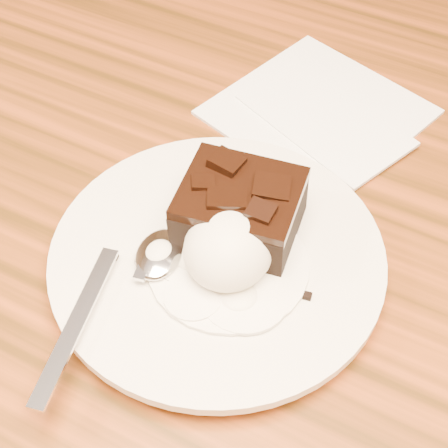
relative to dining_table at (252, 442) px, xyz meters
The scene contains 10 objects.
dining_table is the anchor object (origin of this frame).
plate 0.39m from the dining_table, 110.79° to the right, with size 0.23×0.23×0.02m, color silver.
brownie 0.41m from the dining_table, 123.98° to the right, with size 0.08×0.07×0.04m, color black.
ice_cream_scoop 0.42m from the dining_table, 94.89° to the right, with size 0.06×0.06×0.05m, color white.
melt_puddle 0.40m from the dining_table, 94.89° to the right, with size 0.11×0.11×0.00m, color white.
spoon 0.41m from the dining_table, 125.33° to the right, with size 0.03×0.18×0.01m, color silver, non-canonical shape.
napkin 0.40m from the dining_table, 98.10° to the left, with size 0.15×0.15×0.01m, color white.
crumb_a 0.40m from the dining_table, 43.51° to the right, with size 0.01×0.01×0.00m, color black.
crumb_b 0.40m from the dining_table, 125.90° to the right, with size 0.01×0.01×0.00m, color black.
crumb_c 0.41m from the dining_table, 133.42° to the right, with size 0.01×0.00×0.00m, color black.
Camera 1 is at (0.13, -0.31, 1.16)m, focal length 57.21 mm.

